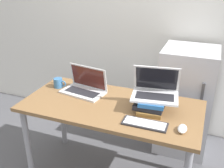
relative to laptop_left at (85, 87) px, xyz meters
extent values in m
cube|color=silver|center=(0.30, 0.89, 0.56)|extent=(8.00, 0.05, 2.70)
cube|color=brown|center=(0.30, -0.13, -0.06)|extent=(1.42, 0.68, 0.03)
cylinder|color=gray|center=(-0.35, -0.41, -0.43)|extent=(0.05, 0.05, 0.71)
cylinder|color=gray|center=(-0.35, 0.15, -0.43)|extent=(0.05, 0.05, 0.71)
cylinder|color=gray|center=(0.95, 0.15, -0.43)|extent=(0.05, 0.05, 0.71)
cube|color=silver|center=(0.00, -0.03, -0.04)|extent=(0.40, 0.27, 0.02)
cube|color=#232328|center=(-0.01, -0.04, -0.03)|extent=(0.32, 0.16, 0.00)
cube|color=silver|center=(0.01, 0.06, 0.07)|extent=(0.37, 0.10, 0.21)
cube|color=#4C1E19|center=(0.01, 0.05, 0.07)|extent=(0.33, 0.08, 0.18)
cube|color=olive|center=(0.61, -0.10, -0.03)|extent=(0.20, 0.27, 0.03)
cube|color=black|center=(0.61, -0.10, 0.01)|extent=(0.22, 0.23, 0.04)
cube|color=#235693|center=(0.63, -0.10, 0.04)|extent=(0.21, 0.26, 0.03)
cube|color=silver|center=(0.64, -0.08, 0.07)|extent=(0.38, 0.28, 0.02)
cube|color=#232328|center=(0.64, -0.10, 0.07)|extent=(0.30, 0.16, 0.00)
cube|color=silver|center=(0.62, -0.01, 0.18)|extent=(0.36, 0.14, 0.22)
cube|color=black|center=(0.63, -0.02, 0.18)|extent=(0.32, 0.12, 0.19)
cube|color=#28282D|center=(0.62, -0.31, -0.04)|extent=(0.32, 0.13, 0.01)
cube|color=silver|center=(0.62, -0.31, -0.03)|extent=(0.29, 0.10, 0.00)
ellipsoid|color=white|center=(0.88, -0.30, -0.03)|extent=(0.06, 0.11, 0.04)
cylinder|color=teal|center=(-0.27, 0.00, 0.00)|extent=(0.08, 0.08, 0.09)
torus|color=teal|center=(-0.22, 0.00, 0.00)|extent=(0.06, 0.01, 0.06)
cube|color=silver|center=(0.82, 0.56, -0.25)|extent=(0.50, 0.48, 1.07)
cube|color=#4C4C51|center=(0.97, 0.31, -0.20)|extent=(0.02, 0.02, 0.53)
camera|label=1|loc=(0.97, -1.84, 0.97)|focal=42.00mm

